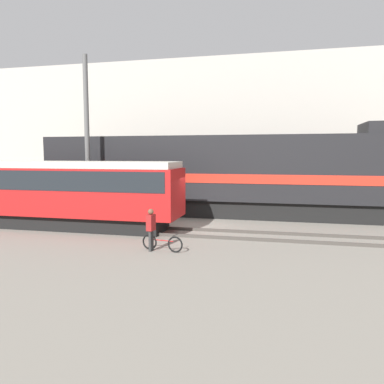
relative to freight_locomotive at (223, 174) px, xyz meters
name	(u,v)px	position (x,y,z in m)	size (l,w,h in m)	color
ground_plane	(191,227)	(-0.98, -3.85, -2.42)	(120.00, 120.00, 0.00)	gray
track_near	(183,232)	(-0.98, -5.38, -2.35)	(60.00, 1.51, 0.14)	#47423D
track_far	(206,214)	(-0.98, 0.00, -2.35)	(60.00, 1.51, 0.14)	#47423D
building_backdrop	(227,133)	(-0.98, 8.66, 2.87)	(49.96, 6.00, 10.58)	#B7B2A8
freight_locomotive	(223,174)	(0.00, 0.00, 0.00)	(21.11, 3.04, 5.21)	black
streetcar	(56,190)	(-7.37, -5.38, -0.57)	(12.34, 2.54, 3.24)	black
bicycle	(162,243)	(-0.97, -8.52, -2.12)	(1.65, 0.47, 0.66)	black
person	(151,226)	(-1.37, -8.60, -1.47)	(0.28, 0.39, 1.58)	#333333
utility_pole_center	(87,138)	(-7.12, -2.69, 2.04)	(0.27, 0.27, 8.92)	#595959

